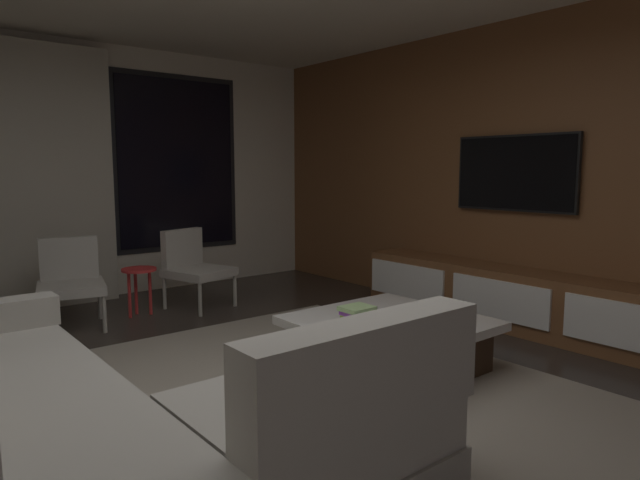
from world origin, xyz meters
name	(u,v)px	position (x,y,z in m)	size (l,w,h in m)	color
floor	(247,421)	(0.00, 0.00, 0.00)	(9.20, 9.20, 0.00)	#332B26
back_wall_with_window	(51,173)	(-0.06, 3.62, 1.34)	(6.60, 0.30, 2.70)	beige
media_wall	(548,173)	(3.06, 0.00, 1.35)	(0.12, 7.80, 2.70)	brown
area_rug	(308,409)	(0.35, -0.10, 0.01)	(3.20, 3.80, 0.01)	gray
sectional_couch	(93,425)	(-0.86, -0.15, 0.29)	(1.98, 2.50, 0.82)	gray
coffee_table	(389,343)	(1.20, 0.07, 0.19)	(1.16, 1.16, 0.36)	#312013
book_stack_on_coffee_table	(359,313)	(1.02, 0.19, 0.41)	(0.24, 0.18, 0.10)	#9CC240
accent_chair_near_window	(193,264)	(0.97, 2.58, 0.43)	(0.68, 0.69, 0.78)	#B2ADA0
accent_chair_by_curtain	(70,278)	(-0.20, 2.59, 0.43)	(0.66, 0.67, 0.78)	#B2ADA0
side_stool	(139,277)	(0.40, 2.56, 0.37)	(0.32, 0.32, 0.46)	red
media_console	(518,301)	(2.77, 0.05, 0.25)	(0.46, 3.10, 0.52)	brown
mounted_tv	(515,173)	(2.95, 0.25, 1.35)	(0.05, 1.17, 0.68)	black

